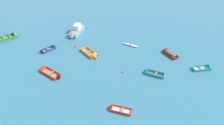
% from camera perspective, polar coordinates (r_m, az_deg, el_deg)
% --- Properties ---
extents(rowboat_turquoise_far_back, '(3.16, 2.49, 0.96)m').
position_cam_1_polar(rowboat_turquoise_far_back, '(31.47, 9.96, -2.61)').
color(rowboat_turquoise_far_back, '#4C4C51').
rests_on(rowboat_turquoise_far_back, ground_plane).
extents(rowboat_red_near_camera, '(3.04, 2.06, 0.88)m').
position_cam_1_polar(rowboat_red_near_camera, '(25.87, 0.72, -12.11)').
color(rowboat_red_near_camera, beige).
rests_on(rowboat_red_near_camera, ground_plane).
extents(rowboat_maroon_foreground_center, '(2.19, 3.34, 1.00)m').
position_cam_1_polar(rowboat_maroon_foreground_center, '(36.46, 14.64, 2.64)').
color(rowboat_maroon_foreground_center, '#4C4C51').
rests_on(rowboat_maroon_foreground_center, ground_plane).
extents(rowboat_orange_far_right, '(3.10, 4.04, 1.23)m').
position_cam_1_polar(rowboat_orange_far_right, '(34.77, -5.12, 1.84)').
color(rowboat_orange_far_right, gray).
rests_on(rowboat_orange_far_right, ground_plane).
extents(rowboat_green_midfield_right, '(4.55, 3.53, 1.41)m').
position_cam_1_polar(rowboat_green_midfield_right, '(44.19, -25.08, 6.24)').
color(rowboat_green_midfield_right, gray).
rests_on(rowboat_green_midfield_right, ground_plane).
extents(kayak_white_back_row_left, '(2.81, 2.28, 0.30)m').
position_cam_1_polar(kayak_white_back_row_left, '(37.71, 4.84, 4.65)').
color(kayak_white_back_row_left, white).
rests_on(kayak_white_back_row_left, ground_plane).
extents(rowboat_deep_blue_cluster_inner, '(2.72, 2.34, 0.80)m').
position_cam_1_polar(rowboat_deep_blue_cluster_inner, '(38.06, -15.72, 3.70)').
color(rowboat_deep_blue_cluster_inner, '#99754C').
rests_on(rowboat_deep_blue_cluster_inner, ground_plane).
extents(rowboat_turquoise_near_right, '(3.02, 1.13, 0.95)m').
position_cam_1_polar(rowboat_turquoise_near_right, '(34.82, 23.70, -1.33)').
color(rowboat_turquoise_near_right, beige).
rests_on(rowboat_turquoise_near_right, ground_plane).
extents(motor_launch_grey_cluster_outer, '(3.18, 5.32, 1.80)m').
position_cam_1_polar(motor_launch_grey_cluster_outer, '(41.96, -9.56, 8.15)').
color(motor_launch_grey_cluster_outer, gray).
rests_on(motor_launch_grey_cluster_outer, ground_plane).
extents(rowboat_red_far_left, '(3.59, 3.59, 1.15)m').
position_cam_1_polar(rowboat_red_far_left, '(32.84, -17.14, -2.02)').
color(rowboat_red_far_left, '#99754C').
rests_on(rowboat_red_far_left, ground_plane).
extents(mooring_buoy_trailing, '(0.38, 0.38, 0.38)m').
position_cam_1_polar(mooring_buoy_trailing, '(31.36, 2.92, -2.59)').
color(mooring_buoy_trailing, red).
rests_on(mooring_buoy_trailing, ground_plane).
extents(mooring_buoy_far_field, '(0.46, 0.46, 0.46)m').
position_cam_1_polar(mooring_buoy_far_field, '(37.94, -9.57, 4.21)').
color(mooring_buoy_far_field, red).
rests_on(mooring_buoy_far_field, ground_plane).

